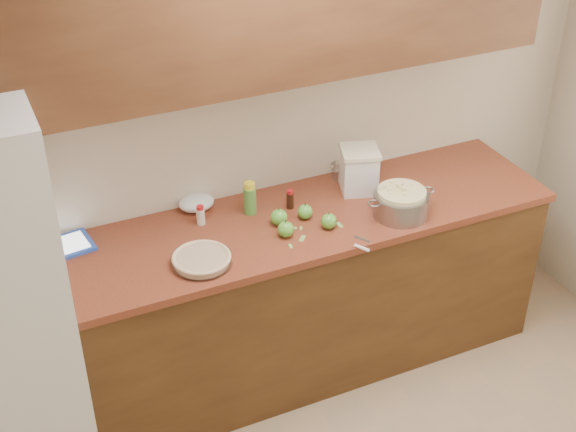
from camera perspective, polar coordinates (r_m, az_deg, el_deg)
name	(u,v)px	position (r m, az deg, el deg)	size (l,w,h in m)	color
room_shell	(486,354)	(2.60, 13.91, -9.50)	(3.60, 3.60, 3.60)	#9F8767
counter_run	(290,295)	(4.10, 0.13, -5.65)	(2.64, 0.68, 0.92)	brown
pie	(202,260)	(3.54, -6.16, -3.10)	(0.27, 0.27, 0.04)	silver
colander	(401,203)	(3.87, 8.03, 0.93)	(0.36, 0.27, 0.13)	gray
flour_canister	(359,170)	(4.02, 5.07, 3.30)	(0.23, 0.23, 0.23)	white
tablet	(64,247)	(3.77, -15.63, -2.12)	(0.27, 0.22, 0.02)	blue
paring_knife	(362,246)	(3.65, 5.28, -2.16)	(0.09, 0.14, 0.02)	gray
lemon_bottle	(250,198)	(3.84, -2.73, 1.25)	(0.06, 0.06, 0.17)	#4C8C38
cinnamon_shaker	(201,215)	(3.80, -6.24, 0.05)	(0.04, 0.04, 0.10)	beige
vanilla_bottle	(290,199)	(3.89, 0.14, 1.19)	(0.04, 0.04, 0.10)	black
mixing_bowl	(349,171)	(4.17, 4.33, 3.23)	(0.19, 0.19, 0.07)	silver
paper_towel	(196,203)	(3.91, -6.54, 0.95)	(0.18, 0.14, 0.07)	white
apple_left	(279,217)	(3.77, -0.65, -0.09)	(0.08, 0.08, 0.09)	#57A934
apple_center	(305,212)	(3.82, 1.23, 0.31)	(0.07, 0.07, 0.08)	#57A934
apple_front	(286,229)	(3.69, -0.16, -0.95)	(0.08, 0.08, 0.09)	#57A934
apple_extra	(329,221)	(3.75, 2.92, -0.37)	(0.08, 0.08, 0.09)	#57A934
peel_a	(340,225)	(3.80, 3.69, -0.63)	(0.05, 0.02, 0.00)	#86B558
peel_b	(291,246)	(3.64, 0.19, -2.16)	(0.03, 0.01, 0.00)	#86B558
peel_c	(302,239)	(3.69, 1.02, -1.62)	(0.05, 0.02, 0.00)	#86B558
peel_d	(301,228)	(3.77, 0.93, -0.87)	(0.03, 0.01, 0.00)	#86B558
peel_e	(292,228)	(3.77, 0.29, -0.86)	(0.04, 0.02, 0.00)	#86B558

